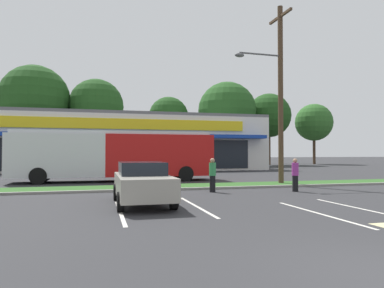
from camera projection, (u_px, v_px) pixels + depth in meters
name	position (u px, v px, depth m)	size (l,w,h in m)	color
grass_median	(184.00, 187.00, 18.91)	(56.00, 2.20, 0.12)	#2D5B23
curb_lip	(189.00, 189.00, 17.73)	(56.00, 0.24, 0.12)	gray
parking_stripe_0	(120.00, 212.00, 11.20)	(0.12, 4.80, 0.01)	silver
parking_stripe_1	(196.00, 206.00, 12.35)	(0.12, 4.80, 0.01)	silver
parking_stripe_2	(319.00, 213.00, 10.91)	(0.12, 4.80, 0.01)	silver
parking_stripe_3	(360.00, 209.00, 11.85)	(0.12, 4.80, 0.01)	silver
storefront_building	(118.00, 143.00, 40.63)	(31.12, 15.34, 5.96)	silver
tree_left	(35.00, 99.00, 43.27)	(8.35, 8.35, 12.59)	#473323
tree_mid_left	(96.00, 106.00, 45.48)	(6.99, 6.99, 11.35)	#473323
tree_mid	(169.00, 117.00, 51.52)	(5.78, 5.78, 10.01)	#473323
tree_mid_right	(227.00, 111.00, 51.08)	(8.38, 8.38, 12.10)	#473323
tree_right	(269.00, 116.00, 53.22)	(6.61, 6.61, 10.77)	#473323
tree_far_right	(314.00, 122.00, 56.95)	(5.97, 5.97, 9.73)	#473323
utility_pole	(278.00, 89.00, 20.59)	(3.03, 2.40, 10.49)	#4C3826
city_bus	(115.00, 154.00, 23.02)	(12.82, 2.66, 3.25)	#B71414
car_0	(142.00, 183.00, 12.84)	(1.94, 4.52, 1.54)	#9E998C
pedestrian_near_bench	(213.00, 175.00, 16.79)	(0.33, 0.33, 1.62)	black
pedestrian_by_pole	(295.00, 175.00, 17.03)	(0.32, 0.32, 1.60)	black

